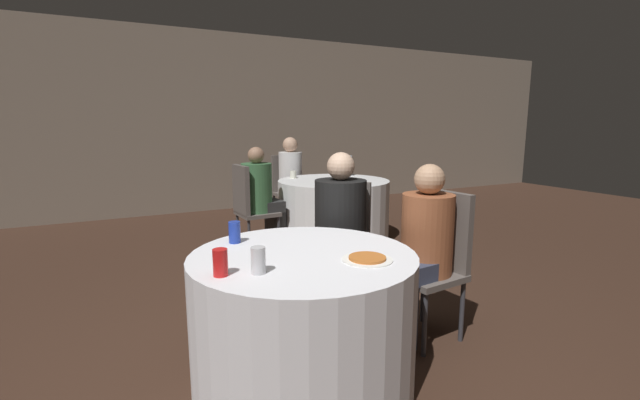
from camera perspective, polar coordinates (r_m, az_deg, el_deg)
ground_plane at (r=2.51m, az=-0.66°, el=-23.38°), size 16.00×16.00×0.00m
wall_back at (r=6.98m, az=-19.51°, el=9.67°), size 16.00×0.06×2.80m
table_near at (r=2.36m, az=-2.21°, el=-15.62°), size 1.18×1.18×0.72m
table_far at (r=5.16m, az=1.81°, el=-1.33°), size 1.33×1.33×0.72m
chair_near_northeast at (r=3.21m, az=3.09°, el=-4.79°), size 0.56×0.56×0.96m
chair_near_east at (r=2.90m, az=15.32°, el=-6.80°), size 0.44×0.44×0.96m
chair_far_west at (r=4.63m, az=-9.51°, el=-0.28°), size 0.43×0.43×0.96m
chair_far_north at (r=6.01m, az=-4.44°, el=2.20°), size 0.46×0.46×0.96m
person_black_shirt at (r=3.05m, az=2.48°, el=-4.57°), size 0.50×0.50×1.19m
person_floral_shirt at (r=2.77m, az=12.96°, el=-7.16°), size 0.50×0.34×1.15m
person_green_jacket at (r=4.69m, az=-7.59°, el=0.10°), size 0.50×0.34×1.15m
person_white_shirt at (r=5.86m, az=-3.60°, el=2.44°), size 0.35×0.50×1.21m
pizza_plate_near at (r=2.14m, az=6.32°, el=-7.78°), size 0.25×0.25×0.02m
soda_can_silver at (r=1.95m, az=-8.24°, el=-7.96°), size 0.07×0.07×0.12m
soda_can_red at (r=1.95m, az=-13.15°, el=-8.12°), size 0.07×0.07×0.12m
soda_can_blue at (r=2.46m, az=-11.33°, el=-4.24°), size 0.07×0.07×0.12m
bottle_far at (r=5.55m, az=3.85°, el=4.59°), size 0.09×0.09×0.26m
cup_far at (r=5.28m, az=-3.61°, el=3.40°), size 0.08×0.08×0.09m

